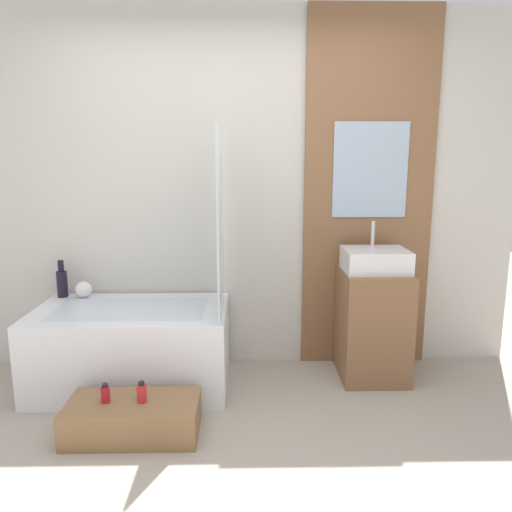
# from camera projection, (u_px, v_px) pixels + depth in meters

# --- Properties ---
(ground_plane) EXTENTS (12.00, 12.00, 0.00)m
(ground_plane) POSITION_uv_depth(u_px,v_px,m) (227.00, 489.00, 2.38)
(ground_plane) COLOR #A39989
(wall_tiled_back) EXTENTS (4.20, 0.06, 2.60)m
(wall_tiled_back) POSITION_uv_depth(u_px,v_px,m) (233.00, 193.00, 3.68)
(wall_tiled_back) COLOR beige
(wall_tiled_back) RESTS_ON ground_plane
(wall_wood_accent) EXTENTS (0.95, 0.04, 2.60)m
(wall_wood_accent) POSITION_uv_depth(u_px,v_px,m) (369.00, 192.00, 3.65)
(wall_wood_accent) COLOR brown
(wall_wood_accent) RESTS_ON ground_plane
(bathtub) EXTENTS (1.30, 0.78, 0.55)m
(bathtub) POSITION_uv_depth(u_px,v_px,m) (133.00, 346.00, 3.43)
(bathtub) COLOR white
(bathtub) RESTS_ON ground_plane
(glass_shower_screen) EXTENTS (0.01, 0.59, 1.21)m
(glass_shower_screen) POSITION_uv_depth(u_px,v_px,m) (220.00, 221.00, 3.20)
(glass_shower_screen) COLOR silver
(glass_shower_screen) RESTS_ON bathtub
(wooden_step_bench) EXTENTS (0.74, 0.39, 0.20)m
(wooden_step_bench) POSITION_uv_depth(u_px,v_px,m) (133.00, 418.00, 2.84)
(wooden_step_bench) COLOR olive
(wooden_step_bench) RESTS_ON ground_plane
(vanity_cabinet) EXTENTS (0.46, 0.51, 0.78)m
(vanity_cabinet) POSITION_uv_depth(u_px,v_px,m) (372.00, 324.00, 3.56)
(vanity_cabinet) COLOR brown
(vanity_cabinet) RESTS_ON ground_plane
(sink) EXTENTS (0.43, 0.37, 0.34)m
(sink) POSITION_uv_depth(u_px,v_px,m) (375.00, 260.00, 3.47)
(sink) COLOR white
(sink) RESTS_ON vanity_cabinet
(vase_tall_dark) EXTENTS (0.07, 0.07, 0.27)m
(vase_tall_dark) POSITION_uv_depth(u_px,v_px,m) (62.00, 282.00, 3.64)
(vase_tall_dark) COLOR black
(vase_tall_dark) RESTS_ON bathtub
(vase_round_light) EXTENTS (0.12, 0.12, 0.12)m
(vase_round_light) POSITION_uv_depth(u_px,v_px,m) (83.00, 289.00, 3.63)
(vase_round_light) COLOR white
(vase_round_light) RESTS_ON bathtub
(bottle_soap_primary) EXTENTS (0.05, 0.05, 0.11)m
(bottle_soap_primary) POSITION_uv_depth(u_px,v_px,m) (105.00, 394.00, 2.81)
(bottle_soap_primary) COLOR #B21928
(bottle_soap_primary) RESTS_ON wooden_step_bench
(bottle_soap_secondary) EXTENTS (0.06, 0.06, 0.12)m
(bottle_soap_secondary) POSITION_uv_depth(u_px,v_px,m) (142.00, 393.00, 2.81)
(bottle_soap_secondary) COLOR red
(bottle_soap_secondary) RESTS_ON wooden_step_bench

